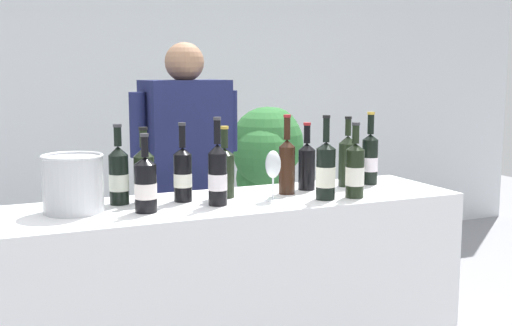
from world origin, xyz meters
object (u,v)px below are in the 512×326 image
wine_bottle_5 (225,171)px  person_server (187,211)px  potted_shrub (265,164)px  wine_bottle_6 (347,160)px  wine_bottle_7 (119,175)px  wine_bottle_3 (146,185)px  wine_bottle_0 (307,164)px  wine_glass (273,167)px  wine_bottle_8 (218,174)px  wine_bottle_9 (326,171)px  wine_bottle_1 (287,164)px  wine_bottle_4 (370,158)px  ice_bucket (73,183)px  wine_bottle_2 (355,170)px  wine_bottle_11 (144,173)px  wine_bottle_10 (183,174)px

wine_bottle_5 → person_server: 0.64m
potted_shrub → wine_bottle_6: bearing=-96.5°
wine_bottle_6 → wine_bottle_7: wine_bottle_6 is taller
wine_bottle_3 → wine_bottle_5: bearing=21.3°
wine_bottle_0 → wine_glass: size_ratio=1.46×
wine_bottle_0 → wine_bottle_3: size_ratio=1.01×
wine_bottle_3 → wine_bottle_0: bearing=11.8°
wine_glass → potted_shrub: (0.59, 1.37, -0.21)m
wine_bottle_8 → wine_bottle_7: bearing=153.5°
wine_bottle_5 → wine_bottle_9: 0.43m
wine_glass → wine_bottle_1: bearing=41.3°
wine_bottle_8 → person_server: size_ratio=0.21×
wine_bottle_4 → wine_glass: wine_bottle_4 is taller
wine_bottle_3 → ice_bucket: 0.27m
wine_bottle_4 → wine_bottle_6: 0.13m
wine_bottle_2 → wine_bottle_6: size_ratio=0.98×
wine_bottle_6 → potted_shrub: 1.24m
wine_bottle_5 → wine_glass: wine_bottle_5 is taller
wine_bottle_4 → wine_bottle_11: size_ratio=1.10×
ice_bucket → wine_bottle_10: bearing=3.6°
wine_bottle_1 → wine_bottle_5: 0.28m
wine_bottle_8 → wine_glass: (0.24, 0.00, 0.02)m
wine_bottle_11 → wine_bottle_6: bearing=-0.5°
person_server → wine_bottle_8: bearing=-97.4°
potted_shrub → ice_bucket: bearing=-137.5°
wine_bottle_9 → wine_glass: wine_bottle_9 is taller
wine_bottle_2 → wine_glass: bearing=165.5°
wine_bottle_0 → wine_bottle_9: wine_bottle_9 is taller
wine_bottle_6 → wine_bottle_1: bearing=-171.3°
wine_bottle_1 → wine_bottle_4: wine_bottle_1 is taller
wine_bottle_2 → person_server: (-0.49, 0.79, -0.29)m
wine_bottle_8 → ice_bucket: wine_bottle_8 is taller
ice_bucket → wine_bottle_1: bearing=-0.0°
potted_shrub → wine_bottle_2: bearing=-99.8°
wine_bottle_7 → wine_bottle_11: (0.10, -0.02, 0.00)m
wine_bottle_0 → wine_bottle_2: wine_bottle_2 is taller
person_server → wine_bottle_1: bearing=-66.1°
wine_bottle_3 → wine_bottle_8: bearing=1.9°
wine_bottle_4 → potted_shrub: wine_bottle_4 is taller
wine_bottle_5 → wine_bottle_9: size_ratio=0.86×
wine_bottle_6 → wine_bottle_5: bearing=-178.6°
wine_bottle_7 → wine_bottle_10: (0.25, -0.05, -0.00)m
ice_bucket → potted_shrub: potted_shrub is taller
wine_bottle_5 → wine_bottle_7: bearing=174.8°
wine_bottle_0 → wine_bottle_7: size_ratio=0.94×
wine_glass → wine_bottle_9: bearing=-19.5°
wine_bottle_3 → person_server: (0.39, 0.71, -0.28)m
wine_bottle_1 → wine_glass: (-0.11, -0.10, 0.01)m
person_server → wine_bottle_0: bearing=-54.4°
wine_bottle_3 → person_server: bearing=61.5°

